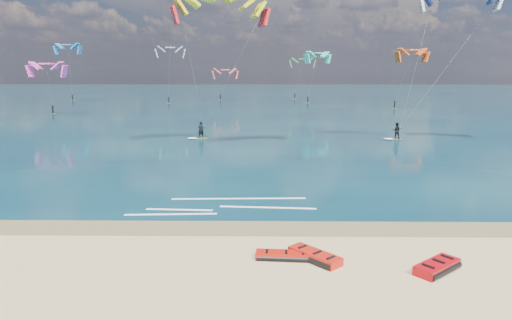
{
  "coord_description": "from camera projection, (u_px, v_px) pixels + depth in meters",
  "views": [
    {
      "loc": [
        1.7,
        -18.81,
        7.91
      ],
      "look_at": [
        1.34,
        8.0,
        2.48
      ],
      "focal_mm": 32.0,
      "sensor_mm": 36.0,
      "label": 1
    }
  ],
  "objects": [
    {
      "name": "kitesurfer_main",
      "position": [
        210.0,
        65.0,
        46.0
      ],
      "size": [
        10.97,
        10.78,
        16.04
      ],
      "rotation": [
        0.0,
        0.0,
        0.53
      ],
      "color": "#AFC116",
      "rests_on": "sea"
    },
    {
      "name": "packed_kite_mid",
      "position": [
        315.0,
        260.0,
        19.12
      ],
      "size": [
        2.61,
        2.68,
        0.42
      ],
      "primitive_type": null,
      "rotation": [
        0.0,
        0.0,
        -0.82
      ],
      "color": "red",
      "rests_on": "ground"
    },
    {
      "name": "packed_kite_right",
      "position": [
        437.0,
        271.0,
        18.06
      ],
      "size": [
        2.61,
        2.46,
        0.45
      ],
      "primitive_type": null,
      "rotation": [
        0.0,
        0.0,
        0.69
      ],
      "color": "#AD070D",
      "rests_on": "ground"
    },
    {
      "name": "distant_kites",
      "position": [
        220.0,
        80.0,
        98.15
      ],
      "size": [
        78.99,
        40.65,
        13.16
      ],
      "color": "#EB5A49",
      "rests_on": "ground"
    },
    {
      "name": "wet_sand_strip",
      "position": [
        228.0,
        228.0,
        22.97
      ],
      "size": [
        320.0,
        2.4,
        0.01
      ],
      "primitive_type": "cube",
      "color": "brown",
      "rests_on": "ground"
    },
    {
      "name": "ground",
      "position": [
        249.0,
        130.0,
        59.23
      ],
      "size": [
        320.0,
        320.0,
        0.0
      ],
      "primitive_type": "plane",
      "color": "tan",
      "rests_on": "ground"
    },
    {
      "name": "shoreline_foam",
      "position": [
        222.0,
        206.0,
        26.48
      ],
      "size": [
        10.64,
        3.63,
        0.01
      ],
      "color": "white",
      "rests_on": "ground"
    },
    {
      "name": "sea",
      "position": [
        256.0,
        98.0,
        121.94
      ],
      "size": [
        320.0,
        200.0,
        0.04
      ],
      "primitive_type": "cube",
      "color": "#092436",
      "rests_on": "ground"
    },
    {
      "name": "kitesurfer_far",
      "position": [
        428.0,
        60.0,
        46.82
      ],
      "size": [
        10.07,
        7.67,
        16.69
      ],
      "rotation": [
        0.0,
        0.0,
        0.07
      ],
      "color": "#B8981B",
      "rests_on": "sea"
    },
    {
      "name": "packed_kite_left",
      "position": [
        283.0,
        259.0,
        19.24
      ],
      "size": [
        2.57,
        1.15,
        0.35
      ],
      "primitive_type": null,
      "rotation": [
        0.0,
        0.0,
        -0.07
      ],
      "color": "red",
      "rests_on": "ground"
    }
  ]
}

